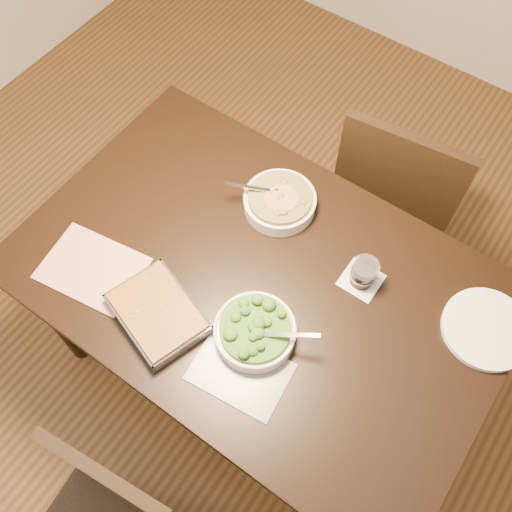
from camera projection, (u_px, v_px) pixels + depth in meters
ground at (258, 363)px, 2.30m from camera, size 4.00×4.00×0.00m
table at (259, 293)px, 1.73m from camera, size 1.40×0.90×0.75m
magazine_a at (92, 268)px, 1.66m from camera, size 0.32×0.25×0.01m
magazine_b at (240, 372)px, 1.50m from camera, size 0.27×0.21×0.00m
coaster at (361, 280)px, 1.64m from camera, size 0.11×0.11×0.00m
stew_bowl at (280, 201)px, 1.74m from camera, size 0.23×0.22×0.09m
broccoli_bowl at (255, 331)px, 1.53m from camera, size 0.24×0.22×0.09m
baking_dish at (158, 313)px, 1.56m from camera, size 0.31×0.26×0.05m
wine_tumbler at (364, 272)px, 1.60m from camera, size 0.08×0.08×0.09m
dinner_plate at (486, 329)px, 1.56m from camera, size 0.24×0.24×0.02m
chair_far at (398, 189)px, 2.10m from camera, size 0.47×0.47×0.90m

